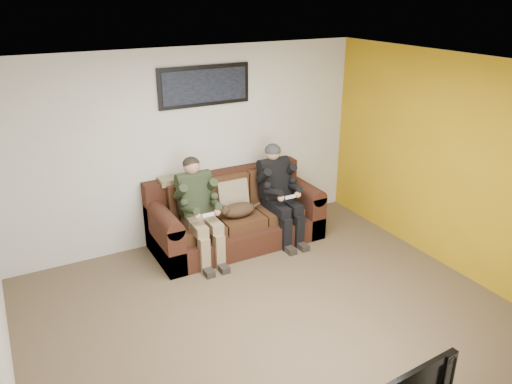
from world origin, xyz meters
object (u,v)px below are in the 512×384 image
sofa (234,217)px  person_right (278,187)px  cat (237,210)px  person_left (198,204)px  framed_poster (205,86)px

sofa → person_right: size_ratio=1.73×
person_right → cat: size_ratio=2.00×
person_left → cat: person_left is taller
person_left → cat: (0.53, -0.03, -0.19)m
person_left → cat: size_ratio=1.99×
person_left → framed_poster: framed_poster is taller
sofa → cat: size_ratio=3.46×
sofa → cat: 0.30m
person_right → framed_poster: 1.67m
sofa → person_left: size_ratio=1.74×
person_left → person_right: person_right is taller
person_left → person_right: (1.18, 0.00, 0.00)m
person_left → framed_poster: 1.53m
framed_poster → sofa: bearing=-62.5°
person_right → sofa: bearing=162.0°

